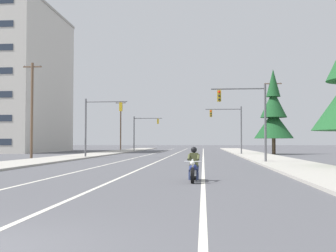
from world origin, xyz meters
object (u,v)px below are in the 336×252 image
utility_pole_right_far (273,116)px  utility_pole_left_far (121,124)px  traffic_signal_near_left (97,119)px  utility_pole_left_near (32,109)px  conifer_tree_right_verge_far (273,115)px  motorcycle_with_rider (194,168)px  traffic_signal_near_right (250,111)px  traffic_signal_mid_right (231,123)px  traffic_signal_mid_left (142,128)px

utility_pole_right_far → utility_pole_left_far: utility_pole_left_far is taller
traffic_signal_near_left → utility_pole_left_near: 6.66m
utility_pole_left_far → conifer_tree_right_verge_far: conifer_tree_right_verge_far is taller
motorcycle_with_rider → conifer_tree_right_verge_far: 40.47m
utility_pole_left_far → conifer_tree_right_verge_far: 37.36m
utility_pole_right_far → conifer_tree_right_verge_far: size_ratio=0.86×
traffic_signal_near_right → utility_pole_left_near: (-21.00, 7.80, 0.99)m
traffic_signal_near_left → utility_pole_right_far: (20.39, 13.92, 1.09)m
utility_pole_left_near → utility_pole_right_far: 31.01m
utility_pole_left_far → conifer_tree_right_verge_far: (26.18, -26.66, 0.06)m
traffic_signal_near_right → utility_pole_right_far: utility_pole_right_far is taller
traffic_signal_mid_right → traffic_signal_near_right: bearing=-89.7°
traffic_signal_near_right → utility_pole_right_far: bearing=76.3°
motorcycle_with_rider → utility_pole_left_far: utility_pole_left_far is taller
utility_pole_left_near → utility_pole_right_far: bearing=30.5°
traffic_signal_mid_right → utility_pole_left_far: size_ratio=0.62×
utility_pole_left_near → traffic_signal_near_right: bearing=-20.4°
traffic_signal_near_left → conifer_tree_right_verge_far: (20.43, 14.07, 1.18)m
traffic_signal_mid_right → utility_pole_left_near: size_ratio=0.64×
utility_pole_left_near → utility_pole_left_far: (0.59, 42.52, 0.14)m
motorcycle_with_rider → traffic_signal_mid_left: bearing=100.6°
utility_pole_left_near → utility_pole_right_far: (26.73, 15.72, 0.11)m
motorcycle_with_rider → traffic_signal_near_left: 27.30m
utility_pole_right_far → conifer_tree_right_verge_far: (0.04, 0.14, 0.09)m
traffic_signal_near_left → utility_pole_right_far: bearing=34.3°
traffic_signal_mid_left → utility_pole_left_far: 11.77m
conifer_tree_right_verge_far → traffic_signal_mid_right: bearing=-152.3°
utility_pole_left_near → conifer_tree_right_verge_far: conifer_tree_right_verge_far is taller
traffic_signal_near_right → utility_pole_left_near: size_ratio=0.64×
traffic_signal_mid_left → conifer_tree_right_verge_far: (20.24, -16.56, 1.14)m
traffic_signal_mid_right → conifer_tree_right_verge_far: 6.74m
traffic_signal_mid_right → motorcycle_with_rider: bearing=-96.3°
utility_pole_left_near → traffic_signal_mid_right: bearing=31.5°
traffic_signal_near_right → traffic_signal_mid_right: same height
traffic_signal_mid_right → utility_pole_right_far: size_ratio=0.63×
motorcycle_with_rider → traffic_signal_mid_left: (-10.42, 55.53, 3.53)m
motorcycle_with_rider → traffic_signal_mid_left: 56.61m
conifer_tree_right_verge_far → utility_pole_right_far: bearing=-106.2°
traffic_signal_mid_left → conifer_tree_right_verge_far: size_ratio=0.54×
traffic_signal_near_left → motorcycle_with_rider: bearing=-66.9°
motorcycle_with_rider → utility_pole_right_far: size_ratio=0.22×
utility_pole_left_far → motorcycle_with_rider: bearing=-76.0°
traffic_signal_near_right → traffic_signal_near_left: 17.52m
motorcycle_with_rider → utility_pole_right_far: (9.78, 38.83, 4.58)m
traffic_signal_mid_right → utility_pole_left_far: (-20.30, 29.74, 1.11)m
traffic_signal_near_left → utility_pole_left_far: size_ratio=0.62×
traffic_signal_mid_left → utility_pole_left_far: size_ratio=0.62×
utility_pole_left_near → utility_pole_left_far: utility_pole_left_far is taller
traffic_signal_near_left → traffic_signal_mid_right: bearing=37.0°
utility_pole_left_near → utility_pole_left_far: 42.53m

